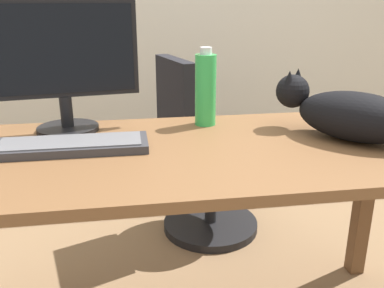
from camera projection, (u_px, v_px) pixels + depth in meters
The scene contains 6 objects.
desk at pixel (193, 177), 1.25m from camera, with size 1.64×0.68×0.71m.
office_chair at pixel (202, 163), 2.03m from camera, with size 0.50×0.48×0.88m.
monitor at pixel (61, 62), 1.30m from camera, with size 0.48×0.20×0.41m.
keyboard at pixel (71, 145), 1.20m from camera, with size 0.44×0.15×0.03m.
cat at pixel (348, 114), 1.27m from camera, with size 0.43×0.48×0.20m.
water_bottle at pixel (206, 89), 1.41m from camera, with size 0.07×0.07×0.26m.
Camera 1 is at (-0.18, -1.14, 1.12)m, focal length 38.91 mm.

